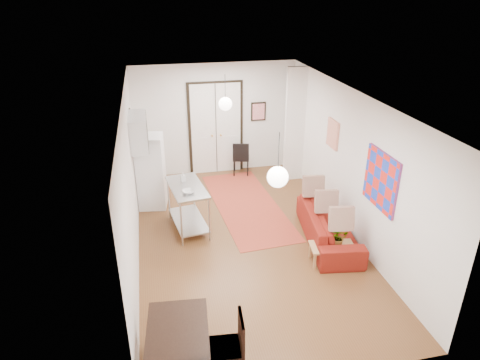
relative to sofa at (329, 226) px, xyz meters
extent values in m
plane|color=brown|center=(-1.61, 0.42, -0.32)|extent=(7.00, 7.00, 0.00)
cube|color=silver|center=(-1.61, 0.42, 2.58)|extent=(4.20, 7.00, 0.02)
cube|color=white|center=(-1.61, 3.92, 1.13)|extent=(4.20, 0.02, 2.90)
cube|color=white|center=(-1.61, -3.08, 1.13)|extent=(4.20, 0.02, 2.90)
cube|color=white|center=(-3.71, 0.42, 1.13)|extent=(0.02, 7.00, 2.90)
cube|color=white|center=(0.49, 0.42, 1.13)|extent=(0.02, 7.00, 2.90)
cube|color=white|center=(-1.61, 3.87, 0.88)|extent=(1.44, 0.06, 2.50)
cube|color=white|center=(0.24, 2.97, 1.13)|extent=(0.50, 0.10, 2.90)
cube|color=silver|center=(-3.53, 1.92, 1.58)|extent=(0.35, 1.00, 0.70)
cube|color=red|center=(0.47, -0.83, 1.33)|extent=(0.05, 1.00, 1.00)
cube|color=white|center=(0.47, 1.22, 1.48)|extent=(0.05, 0.50, 0.60)
cube|color=red|center=(-0.46, 3.89, 1.28)|extent=(0.40, 0.03, 0.50)
cube|color=brown|center=(-3.68, 2.42, 1.63)|extent=(0.03, 0.44, 0.54)
sphere|color=white|center=(-1.61, 2.42, 1.93)|extent=(0.30, 0.30, 0.30)
cylinder|color=black|center=(-1.61, 2.42, 2.33)|extent=(0.01, 0.01, 0.50)
sphere|color=white|center=(-1.61, -1.58, 1.93)|extent=(0.30, 0.30, 0.30)
cylinder|color=black|center=(-1.61, -1.58, 2.33)|extent=(0.01, 0.01, 0.50)
cube|color=#B1422C|center=(-1.26, 1.77, -0.31)|extent=(1.62, 3.73, 0.01)
imported|color=maroon|center=(0.00, 0.00, 0.00)|extent=(2.29, 1.15, 0.64)
cube|color=tan|center=(-0.24, -0.72, 0.02)|extent=(0.86, 0.55, 0.04)
cube|color=tan|center=(-0.59, -0.90, -0.16)|extent=(0.05, 0.05, 0.32)
cube|color=tan|center=(0.12, -0.90, -0.16)|extent=(0.05, 0.05, 0.32)
cube|color=tan|center=(-0.59, -0.54, -0.16)|extent=(0.05, 0.05, 0.32)
cube|color=tan|center=(0.12, -0.54, -0.16)|extent=(0.05, 0.05, 0.32)
imported|color=#295A28|center=(-0.14, -0.72, 0.21)|extent=(0.35, 0.31, 0.35)
cube|color=#AEB1B3|center=(-2.67, 1.04, 0.64)|extent=(0.81, 1.35, 0.04)
cube|color=#AEB1B3|center=(-2.67, 1.04, -0.13)|extent=(0.76, 1.31, 0.03)
cylinder|color=#AEB1B3|center=(-2.95, 0.44, 0.16)|extent=(0.04, 0.04, 0.96)
cylinder|color=#AEB1B3|center=(-2.39, 0.44, 0.16)|extent=(0.04, 0.04, 0.96)
cylinder|color=#AEB1B3|center=(-2.95, 1.64, 0.16)|extent=(0.04, 0.04, 0.96)
cylinder|color=#AEB1B3|center=(-2.39, 1.64, 0.16)|extent=(0.04, 0.04, 0.96)
imported|color=silver|center=(-2.67, 0.74, 0.69)|extent=(0.28, 0.28, 0.06)
imported|color=teal|center=(-2.72, 1.29, 0.76)|extent=(0.11, 0.11, 0.20)
cube|color=white|center=(-3.36, 2.23, 0.53)|extent=(0.68, 0.68, 1.70)
cube|color=black|center=(-3.18, -2.73, 0.41)|extent=(0.90, 1.42, 0.05)
cube|color=black|center=(-3.52, -2.10, 0.03)|extent=(0.06, 0.06, 0.70)
cube|color=black|center=(-2.84, -2.10, 0.03)|extent=(0.06, 0.06, 0.70)
cube|color=#391C12|center=(-2.58, -2.73, 0.13)|extent=(0.48, 0.47, 0.04)
cube|color=#391C12|center=(-2.58, -2.53, 0.38)|extent=(0.08, 0.43, 0.47)
cylinder|color=#391C12|center=(-2.76, -2.54, -0.10)|extent=(0.03, 0.03, 0.45)
cylinder|color=#391C12|center=(-2.40, -2.54, -0.10)|extent=(0.03, 0.03, 0.45)
cube|color=#391C12|center=(-2.58, -2.73, 0.13)|extent=(0.48, 0.47, 0.04)
cube|color=#391C12|center=(-2.58, -2.53, 0.38)|extent=(0.08, 0.43, 0.47)
cylinder|color=#391C12|center=(-2.76, -2.54, -0.10)|extent=(0.03, 0.03, 0.45)
cylinder|color=#391C12|center=(-2.40, -2.54, -0.10)|extent=(0.03, 0.03, 0.45)
cube|color=black|center=(-1.00, 3.57, 0.13)|extent=(0.51, 0.51, 0.04)
cube|color=black|center=(-1.00, 3.76, 0.38)|extent=(0.42, 0.14, 0.45)
cylinder|color=black|center=(-1.18, 3.39, -0.09)|extent=(0.03, 0.03, 0.45)
cylinder|color=black|center=(-0.82, 3.39, -0.09)|extent=(0.03, 0.03, 0.45)
cylinder|color=black|center=(-1.18, 3.75, -0.09)|extent=(0.03, 0.03, 0.45)
cylinder|color=black|center=(-0.82, 3.75, -0.09)|extent=(0.03, 0.03, 0.45)
camera|label=1|loc=(-3.26, -6.74, 4.39)|focal=32.00mm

